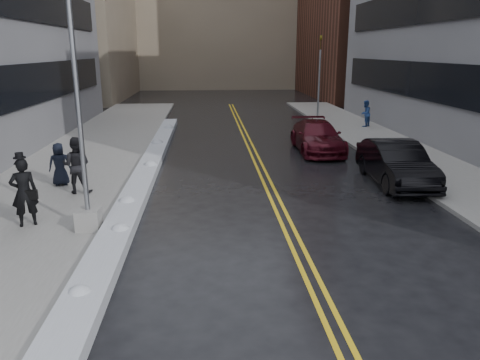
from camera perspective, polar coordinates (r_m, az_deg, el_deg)
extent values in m
plane|color=black|center=(12.00, -4.37, -9.74)|extent=(160.00, 160.00, 0.00)
cube|color=gray|center=(22.25, -19.30, 1.57)|extent=(5.50, 50.00, 0.15)
cube|color=gray|center=(23.62, 20.75, 2.21)|extent=(4.00, 50.00, 0.15)
cube|color=gold|center=(21.59, 1.94, 1.85)|extent=(0.12, 50.00, 0.01)
cube|color=gold|center=(21.62, 2.73, 1.86)|extent=(0.12, 50.00, 0.01)
cube|color=silver|center=(19.66, -11.49, 0.66)|extent=(0.90, 30.00, 0.34)
cube|color=gray|center=(57.17, -21.07, 18.48)|extent=(14.00, 22.00, 18.00)
cube|color=gray|center=(71.12, -2.73, 20.29)|extent=(36.00, 16.00, 22.00)
cube|color=gray|center=(14.10, -17.97, -4.57)|extent=(0.65, 0.65, 0.60)
cylinder|color=gray|center=(13.33, -19.35, 10.97)|extent=(0.14, 0.14, 7.00)
cylinder|color=maroon|center=(23.14, 18.58, 3.10)|extent=(0.24, 0.24, 0.60)
sphere|color=maroon|center=(23.08, 18.65, 3.83)|extent=(0.26, 0.26, 0.26)
cylinder|color=maroon|center=(23.13, 18.60, 3.22)|extent=(0.25, 0.10, 0.10)
cylinder|color=gray|center=(35.93, 9.59, 11.41)|extent=(0.14, 0.14, 5.00)
imported|color=#594C0C|center=(35.85, 9.81, 16.19)|extent=(0.16, 0.20, 1.00)
imported|color=black|center=(14.86, -24.85, -1.37)|extent=(0.87, 0.75, 2.02)
imported|color=black|center=(17.62, -19.31, 1.72)|extent=(1.06, 0.86, 2.04)
imported|color=black|center=(18.92, -21.14, 1.81)|extent=(0.91, 0.73, 1.63)
imported|color=navy|center=(32.69, 15.03, 7.84)|extent=(1.07, 1.06, 1.74)
imported|color=black|center=(19.32, 18.47, 1.95)|extent=(1.95, 5.16, 1.68)
imported|color=#420A14|center=(24.68, 9.39, 5.23)|extent=(2.27, 5.42, 1.57)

